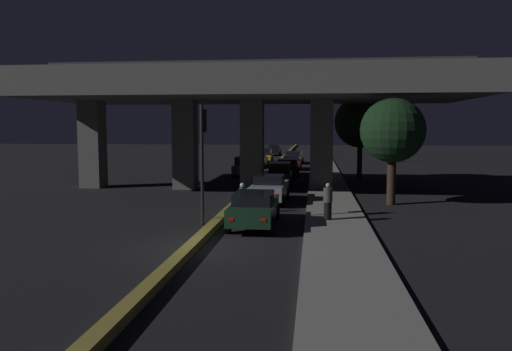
# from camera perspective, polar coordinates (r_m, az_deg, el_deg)

# --- Properties ---
(ground_plane) EXTENTS (200.00, 200.00, 0.00)m
(ground_plane) POSITION_cam_1_polar(r_m,az_deg,el_deg) (17.59, -7.01, -8.16)
(ground_plane) COLOR black
(median_divider) EXTENTS (0.42, 126.00, 0.27)m
(median_divider) POSITION_cam_1_polar(r_m,az_deg,el_deg) (51.92, 2.12, 1.11)
(median_divider) COLOR olive
(median_divider) RESTS_ON ground_plane
(sidewalk_right) EXTENTS (2.67, 126.00, 0.14)m
(sidewalk_right) POSITION_cam_1_polar(r_m,az_deg,el_deg) (44.80, 7.88, 0.27)
(sidewalk_right) COLOR gray
(sidewalk_right) RESTS_ON ground_plane
(elevated_overpass) EXTENTS (27.99, 12.22, 8.53)m
(elevated_overpass) POSITION_cam_1_polar(r_m,az_deg,el_deg) (33.17, -0.81, 9.61)
(elevated_overpass) COLOR #5B5956
(elevated_overpass) RESTS_ON ground_plane
(traffic_light_left_of_median) EXTENTS (0.30, 0.49, 5.10)m
(traffic_light_left_of_median) POSITION_cam_1_polar(r_m,az_deg,el_deg) (21.17, -6.14, 3.67)
(traffic_light_left_of_median) COLOR black
(traffic_light_left_of_median) RESTS_ON ground_plane
(street_lamp) EXTENTS (2.79, 0.32, 8.04)m
(street_lamp) POSITION_cam_1_polar(r_m,az_deg,el_deg) (55.85, 6.26, 6.18)
(street_lamp) COLOR #2D2D30
(street_lamp) RESTS_ON ground_plane
(car_dark_green_lead) EXTENTS (1.94, 4.71, 1.47)m
(car_dark_green_lead) POSITION_cam_1_polar(r_m,az_deg,el_deg) (20.89, -0.22, -3.74)
(car_dark_green_lead) COLOR black
(car_dark_green_lead) RESTS_ON ground_plane
(car_silver_second) EXTENTS (2.03, 4.41, 1.53)m
(car_silver_second) POSITION_cam_1_polar(r_m,az_deg,el_deg) (27.47, 1.56, -1.49)
(car_silver_second) COLOR gray
(car_silver_second) RESTS_ON ground_plane
(car_dark_green_third) EXTENTS (1.96, 4.39, 1.63)m
(car_dark_green_third) POSITION_cam_1_polar(r_m,az_deg,el_deg) (35.91, 2.71, 0.26)
(car_dark_green_third) COLOR black
(car_dark_green_third) RESTS_ON ground_plane
(car_black_fourth) EXTENTS (2.15, 4.76, 1.43)m
(car_black_fourth) POSITION_cam_1_polar(r_m,az_deg,el_deg) (43.02, 3.61, 1.02)
(car_black_fourth) COLOR black
(car_black_fourth) RESTS_ON ground_plane
(car_dark_red_fifth) EXTENTS (1.90, 4.35, 1.38)m
(car_dark_red_fifth) POSITION_cam_1_polar(r_m,az_deg,el_deg) (49.22, 4.10, 1.53)
(car_dark_red_fifth) COLOR #591414
(car_dark_red_fifth) RESTS_ON ground_plane
(car_grey_sixth) EXTENTS (2.16, 4.54, 1.40)m
(car_grey_sixth) POSITION_cam_1_polar(r_m,az_deg,el_deg) (57.43, 4.36, 2.12)
(car_grey_sixth) COLOR #515459
(car_grey_sixth) RESTS_ON ground_plane
(car_grey_lead_oncoming) EXTENTS (1.94, 4.52, 1.68)m
(car_grey_lead_oncoming) POSITION_cam_1_polar(r_m,az_deg,el_deg) (42.46, -1.16, 1.11)
(car_grey_lead_oncoming) COLOR #515459
(car_grey_lead_oncoming) RESTS_ON ground_plane
(car_white_second_oncoming) EXTENTS (1.96, 4.66, 1.46)m
(car_white_second_oncoming) POSITION_cam_1_polar(r_m,az_deg,el_deg) (51.61, 0.16, 1.77)
(car_white_second_oncoming) COLOR silver
(car_white_second_oncoming) RESTS_ON ground_plane
(car_taxi_yellow_third_oncoming) EXTENTS (2.00, 4.19, 1.67)m
(car_taxi_yellow_third_oncoming) POSITION_cam_1_polar(r_m,az_deg,el_deg) (59.55, 0.96, 2.42)
(car_taxi_yellow_third_oncoming) COLOR gold
(car_taxi_yellow_third_oncoming) RESTS_ON ground_plane
(car_black_fourth_oncoming) EXTENTS (1.88, 4.36, 1.54)m
(car_black_fourth_oncoming) POSITION_cam_1_polar(r_m,az_deg,el_deg) (73.35, 2.10, 2.93)
(car_black_fourth_oncoming) COLOR black
(car_black_fourth_oncoming) RESTS_ON ground_plane
(motorcycle_white_filtering_near) EXTENTS (0.34, 1.83, 1.49)m
(motorcycle_white_filtering_near) POSITION_cam_1_polar(r_m,az_deg,el_deg) (24.07, -1.56, -2.87)
(motorcycle_white_filtering_near) COLOR black
(motorcycle_white_filtering_near) RESTS_ON ground_plane
(pedestrian_on_sidewalk) EXTENTS (0.40, 0.40, 1.60)m
(pedestrian_on_sidewalk) POSITION_cam_1_polar(r_m,az_deg,el_deg) (21.92, 8.22, -2.97)
(pedestrian_on_sidewalk) COLOR black
(pedestrian_on_sidewalk) RESTS_ON sidewalk_right
(roadside_tree_kerbside_near) EXTENTS (3.44, 3.44, 5.70)m
(roadside_tree_kerbside_near) POSITION_cam_1_polar(r_m,az_deg,el_deg) (27.55, 15.35, 4.92)
(roadside_tree_kerbside_near) COLOR #2D2116
(roadside_tree_kerbside_near) RESTS_ON ground_plane
(roadside_tree_kerbside_mid) EXTENTS (4.05, 4.05, 6.59)m
(roadside_tree_kerbside_mid) POSITION_cam_1_polar(r_m,az_deg,el_deg) (40.12, 11.84, 5.99)
(roadside_tree_kerbside_mid) COLOR #2D2116
(roadside_tree_kerbside_mid) RESTS_ON ground_plane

